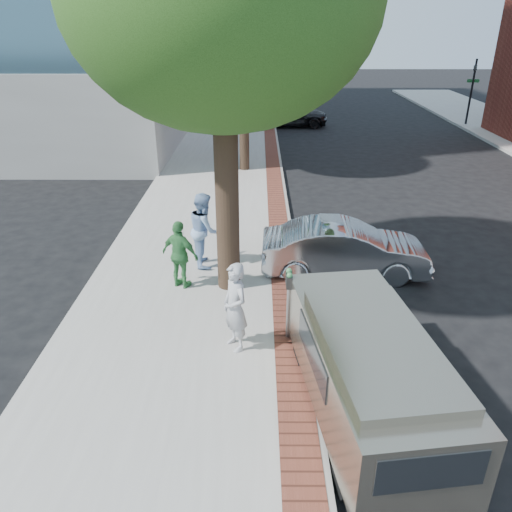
{
  "coord_description": "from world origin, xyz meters",
  "views": [
    {
      "loc": [
        0.09,
        -8.44,
        5.84
      ],
      "look_at": [
        0.04,
        1.29,
        1.2
      ],
      "focal_mm": 35.0,
      "sensor_mm": 36.0,
      "label": 1
    }
  ],
  "objects_px": {
    "parking_meter": "(289,290)",
    "sedan_silver": "(345,249)",
    "person_officer": "(204,229)",
    "van": "(365,363)",
    "bg_car": "(288,113)",
    "person_gray": "(235,308)",
    "person_green": "(180,255)"
  },
  "relations": [
    {
      "from": "person_officer",
      "to": "person_green",
      "type": "relative_size",
      "value": 1.16
    },
    {
      "from": "parking_meter",
      "to": "person_gray",
      "type": "height_order",
      "value": "person_gray"
    },
    {
      "from": "person_gray",
      "to": "person_green",
      "type": "bearing_deg",
      "value": 177.67
    },
    {
      "from": "sedan_silver",
      "to": "van",
      "type": "height_order",
      "value": "van"
    },
    {
      "from": "person_gray",
      "to": "person_officer",
      "type": "distance_m",
      "value": 3.74
    },
    {
      "from": "person_officer",
      "to": "person_gray",
      "type": "bearing_deg",
      "value": -175.96
    },
    {
      "from": "person_officer",
      "to": "van",
      "type": "relative_size",
      "value": 0.41
    },
    {
      "from": "parking_meter",
      "to": "sedan_silver",
      "type": "bearing_deg",
      "value": 62.56
    },
    {
      "from": "person_gray",
      "to": "van",
      "type": "distance_m",
      "value": 2.59
    },
    {
      "from": "parking_meter",
      "to": "bg_car",
      "type": "relative_size",
      "value": 0.32
    },
    {
      "from": "person_officer",
      "to": "bg_car",
      "type": "distance_m",
      "value": 19.13
    },
    {
      "from": "person_gray",
      "to": "parking_meter",
      "type": "bearing_deg",
      "value": 76.92
    },
    {
      "from": "parking_meter",
      "to": "person_officer",
      "type": "bearing_deg",
      "value": 120.43
    },
    {
      "from": "van",
      "to": "person_green",
      "type": "bearing_deg",
      "value": 124.42
    },
    {
      "from": "person_gray",
      "to": "person_green",
      "type": "height_order",
      "value": "person_gray"
    },
    {
      "from": "sedan_silver",
      "to": "bg_car",
      "type": "height_order",
      "value": "bg_car"
    },
    {
      "from": "person_officer",
      "to": "sedan_silver",
      "type": "height_order",
      "value": "person_officer"
    },
    {
      "from": "parking_meter",
      "to": "person_green",
      "type": "bearing_deg",
      "value": 138.95
    },
    {
      "from": "person_gray",
      "to": "sedan_silver",
      "type": "distance_m",
      "value": 4.24
    },
    {
      "from": "sedan_silver",
      "to": "van",
      "type": "bearing_deg",
      "value": 176.34
    },
    {
      "from": "person_gray",
      "to": "bg_car",
      "type": "distance_m",
      "value": 22.61
    },
    {
      "from": "bg_car",
      "to": "van",
      "type": "relative_size",
      "value": 1.0
    },
    {
      "from": "parking_meter",
      "to": "person_green",
      "type": "xyz_separation_m",
      "value": [
        -2.36,
        2.06,
        -0.24
      ]
    },
    {
      "from": "person_gray",
      "to": "sedan_silver",
      "type": "relative_size",
      "value": 0.43
    },
    {
      "from": "bg_car",
      "to": "van",
      "type": "bearing_deg",
      "value": -179.58
    },
    {
      "from": "bg_car",
      "to": "van",
      "type": "height_order",
      "value": "van"
    },
    {
      "from": "person_officer",
      "to": "van",
      "type": "xyz_separation_m",
      "value": [
        3.04,
        -5.1,
        -0.19
      ]
    },
    {
      "from": "parking_meter",
      "to": "person_gray",
      "type": "relative_size",
      "value": 0.84
    },
    {
      "from": "parking_meter",
      "to": "person_green",
      "type": "height_order",
      "value": "person_green"
    },
    {
      "from": "person_gray",
      "to": "sedan_silver",
      "type": "xyz_separation_m",
      "value": [
        2.57,
        3.35,
        -0.35
      ]
    },
    {
      "from": "parking_meter",
      "to": "sedan_silver",
      "type": "xyz_separation_m",
      "value": [
        1.56,
        3.01,
        -0.53
      ]
    },
    {
      "from": "parking_meter",
      "to": "sedan_silver",
      "type": "distance_m",
      "value": 3.43
    }
  ]
}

